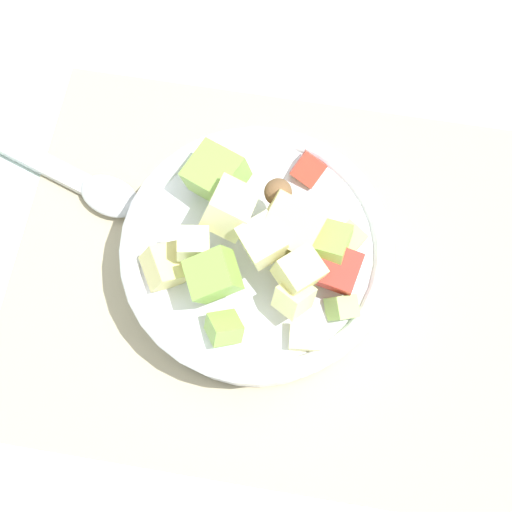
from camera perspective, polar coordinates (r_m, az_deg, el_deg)
name	(u,v)px	position (r m, az deg, el deg)	size (l,w,h in m)	color
ground_plane	(276,276)	(0.63, 1.54, -1.51)	(2.40, 2.40, 0.00)	silver
placemat	(276,274)	(0.63, 1.54, -1.42)	(0.45, 0.35, 0.01)	tan
salad_bowl	(257,258)	(0.59, 0.06, -0.15)	(0.22, 0.22, 0.12)	white
serving_spoon	(60,171)	(0.68, -14.84, 6.32)	(0.23, 0.10, 0.01)	#B7B7BC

